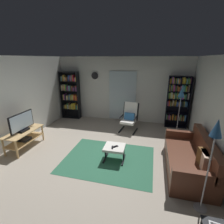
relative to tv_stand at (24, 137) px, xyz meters
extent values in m
plane|color=#A79C8C|center=(2.29, 0.10, -0.35)|extent=(7.02, 7.02, 0.00)
cube|color=silver|center=(2.29, 3.00, 0.95)|extent=(5.60, 0.06, 2.60)
cube|color=silver|center=(-0.41, 0.10, 0.95)|extent=(0.06, 6.00, 2.60)
cube|color=silver|center=(4.99, 0.10, 0.95)|extent=(0.06, 6.00, 2.60)
cube|color=silver|center=(2.34, 2.94, 0.70)|extent=(1.10, 0.01, 2.00)
cube|color=#2E674B|center=(2.54, 0.02, -0.34)|extent=(2.29, 1.80, 0.01)
cube|color=tan|center=(0.00, 0.00, 0.17)|extent=(0.52, 1.17, 0.02)
cube|color=tan|center=(0.00, 0.00, -0.11)|extent=(0.48, 1.11, 0.02)
cylinder|color=tan|center=(0.21, -0.53, -0.09)|extent=(0.05, 0.05, 0.51)
cylinder|color=tan|center=(0.21, 0.54, -0.09)|extent=(0.05, 0.05, 0.51)
cylinder|color=tan|center=(-0.21, -0.53, -0.09)|extent=(0.05, 0.05, 0.51)
cylinder|color=tan|center=(-0.21, 0.54, -0.09)|extent=(0.05, 0.05, 0.51)
cube|color=black|center=(0.00, -0.02, -0.06)|extent=(0.31, 0.28, 0.07)
cube|color=black|center=(0.00, 0.00, 0.21)|extent=(0.20, 0.32, 0.05)
cube|color=black|center=(0.00, 0.00, 0.48)|extent=(0.04, 0.86, 0.49)
cube|color=silver|center=(0.02, 0.00, 0.48)|extent=(0.01, 0.81, 0.44)
cube|color=black|center=(-0.28, 2.72, 0.66)|extent=(0.02, 0.30, 2.01)
cube|color=black|center=(0.50, 2.72, 0.66)|extent=(0.02, 0.30, 2.01)
cube|color=black|center=(0.11, 2.86, 0.66)|extent=(0.79, 0.02, 2.01)
cube|color=black|center=(0.11, 2.72, -0.33)|extent=(0.76, 0.28, 0.02)
cube|color=black|center=(0.11, 2.72, 0.05)|extent=(0.76, 0.28, 0.02)
cube|color=black|center=(0.11, 2.72, 0.46)|extent=(0.76, 0.28, 0.02)
cube|color=black|center=(0.11, 2.72, 0.86)|extent=(0.76, 0.28, 0.02)
cube|color=black|center=(0.11, 2.72, 1.26)|extent=(0.76, 0.28, 0.02)
cube|color=black|center=(0.11, 2.72, 1.65)|extent=(0.76, 0.28, 0.02)
cube|color=#252F2C|center=(-0.24, 2.73, 0.14)|extent=(0.03, 0.15, 0.16)
cube|color=olive|center=(-0.20, 2.73, 0.14)|extent=(0.04, 0.11, 0.15)
cube|color=brown|center=(-0.16, 2.72, 0.15)|extent=(0.03, 0.12, 0.18)
cube|color=gold|center=(-0.11, 2.70, 0.14)|extent=(0.03, 0.15, 0.16)
cube|color=#3D904A|center=(-0.07, 2.73, 0.18)|extent=(0.04, 0.13, 0.23)
cube|color=beige|center=(-0.02, 2.70, 0.15)|extent=(0.04, 0.16, 0.18)
cube|color=brown|center=(0.02, 2.72, 0.19)|extent=(0.02, 0.12, 0.27)
cube|color=#A18E3C|center=(0.06, 2.71, 0.14)|extent=(0.04, 0.16, 0.16)
cube|color=olive|center=(0.11, 2.72, 0.16)|extent=(0.04, 0.17, 0.20)
cube|color=gold|center=(0.16, 2.72, 0.19)|extent=(0.04, 0.16, 0.25)
cube|color=#345FA3|center=(0.21, 2.70, 0.14)|extent=(0.02, 0.14, 0.15)
cube|color=gold|center=(0.24, 2.70, 0.19)|extent=(0.03, 0.22, 0.26)
cube|color=gold|center=(0.28, 2.73, 0.20)|extent=(0.04, 0.16, 0.27)
cube|color=brown|center=(0.34, 2.73, 0.16)|extent=(0.04, 0.16, 0.20)
cube|color=#318941|center=(0.38, 2.70, 0.15)|extent=(0.03, 0.17, 0.18)
cube|color=#2F6BB9|center=(0.41, 2.70, 0.15)|extent=(0.03, 0.12, 0.18)
cube|color=gold|center=(0.45, 2.71, 0.19)|extent=(0.02, 0.20, 0.26)
cube|color=#24242E|center=(-0.24, 2.74, 0.58)|extent=(0.04, 0.18, 0.22)
cube|color=gold|center=(-0.18, 2.70, 0.57)|extent=(0.04, 0.16, 0.22)
cube|color=#9C3D9A|center=(-0.13, 2.70, 0.59)|extent=(0.03, 0.21, 0.25)
cube|color=#1C2F21|center=(-0.10, 2.71, 0.57)|extent=(0.02, 0.15, 0.21)
cube|color=olive|center=(-0.08, 2.73, 0.55)|extent=(0.03, 0.12, 0.17)
cube|color=#BEB0B5|center=(-0.04, 2.72, 0.56)|extent=(0.03, 0.19, 0.20)
cube|color=#A89035|center=(0.00, 2.71, 0.55)|extent=(0.03, 0.18, 0.17)
cube|color=#5B969F|center=(0.04, 2.72, 0.54)|extent=(0.02, 0.19, 0.15)
cube|color=#1B1B30|center=(0.07, 2.71, 0.54)|extent=(0.03, 0.17, 0.15)
cube|color=blue|center=(0.10, 2.71, 0.59)|extent=(0.02, 0.17, 0.26)
cube|color=olive|center=(0.14, 2.71, 0.58)|extent=(0.04, 0.21, 0.23)
cube|color=olive|center=(0.18, 2.71, 0.54)|extent=(0.02, 0.19, 0.15)
cube|color=beige|center=(0.22, 2.74, 0.57)|extent=(0.03, 0.19, 0.22)
cube|color=olive|center=(0.25, 2.71, 0.59)|extent=(0.02, 0.20, 0.25)
cube|color=orange|center=(0.28, 2.73, 0.56)|extent=(0.02, 0.16, 0.19)
cube|color=red|center=(0.32, 2.72, 0.59)|extent=(0.03, 0.21, 0.25)
cube|color=orange|center=(0.36, 2.72, 0.58)|extent=(0.04, 0.12, 0.24)
cube|color=orange|center=(0.40, 2.71, 0.55)|extent=(0.03, 0.20, 0.18)
cube|color=red|center=(0.44, 2.72, 0.55)|extent=(0.03, 0.17, 0.17)
cube|color=beige|center=(-0.24, 2.70, 0.99)|extent=(0.03, 0.16, 0.25)
cube|color=#9F983B|center=(-0.20, 2.70, 0.97)|extent=(0.03, 0.12, 0.21)
cube|color=beige|center=(-0.16, 2.73, 0.99)|extent=(0.02, 0.14, 0.25)
cube|color=#984582|center=(-0.13, 2.72, 0.98)|extent=(0.03, 0.17, 0.22)
cube|color=gold|center=(-0.10, 2.71, 0.99)|extent=(0.04, 0.14, 0.25)
cube|color=#447C44|center=(-0.04, 2.70, 1.00)|extent=(0.04, 0.18, 0.27)
cube|color=#23172E|center=(-0.01, 2.73, 0.97)|extent=(0.02, 0.13, 0.21)
cube|color=#9A348A|center=(0.03, 2.72, 0.96)|extent=(0.03, 0.15, 0.19)
cube|color=#5B95A0|center=(0.07, 2.73, 0.96)|extent=(0.04, 0.11, 0.19)
cube|color=#58939E|center=(0.12, 2.72, 0.98)|extent=(0.04, 0.21, 0.23)
cube|color=#944487|center=(0.17, 2.73, 0.98)|extent=(0.02, 0.18, 0.23)
cube|color=black|center=(0.20, 2.70, 0.99)|extent=(0.03, 0.19, 0.24)
cube|color=brown|center=(0.25, 2.72, 0.97)|extent=(0.04, 0.20, 0.21)
cube|color=#8C388D|center=(0.30, 2.70, 0.94)|extent=(0.04, 0.13, 0.15)
cube|color=#233031|center=(0.35, 2.73, 0.97)|extent=(0.04, 0.15, 0.22)
cube|color=red|center=(0.39, 2.72, 0.97)|extent=(0.03, 0.11, 0.21)
cube|color=#92489A|center=(0.43, 2.72, 0.95)|extent=(0.04, 0.23, 0.17)
cube|color=orange|center=(-0.24, 2.73, 1.36)|extent=(0.02, 0.14, 0.19)
cube|color=#5D9BA4|center=(-0.21, 2.72, 1.36)|extent=(0.03, 0.22, 0.19)
cube|color=brown|center=(-0.18, 2.73, 1.38)|extent=(0.03, 0.10, 0.22)
cube|color=gold|center=(-0.13, 2.72, 1.40)|extent=(0.03, 0.12, 0.25)
cube|color=#9E903A|center=(-0.10, 2.73, 1.38)|extent=(0.03, 0.16, 0.22)
cube|color=beige|center=(-0.06, 2.71, 1.35)|extent=(0.03, 0.16, 0.16)
cube|color=orange|center=(-0.01, 2.73, 1.35)|extent=(0.04, 0.12, 0.17)
cube|color=brown|center=(0.04, 2.74, 1.35)|extent=(0.04, 0.17, 0.15)
cube|color=#231F29|center=(0.08, 2.70, 1.35)|extent=(0.04, 0.15, 0.16)
cube|color=#3359B7|center=(0.12, 2.73, 1.39)|extent=(0.02, 0.18, 0.25)
cube|color=#2C242B|center=(0.16, 2.74, 1.35)|extent=(0.04, 0.18, 0.17)
cube|color=#8D499A|center=(0.21, 2.73, 1.38)|extent=(0.04, 0.21, 0.23)
cube|color=#2E8043|center=(0.24, 2.73, 1.39)|extent=(0.02, 0.18, 0.24)
cube|color=brown|center=(0.28, 2.71, 1.40)|extent=(0.04, 0.16, 0.26)
cube|color=red|center=(0.33, 2.71, 1.40)|extent=(0.04, 0.20, 0.26)
cube|color=orange|center=(0.37, 2.71, 1.35)|extent=(0.03, 0.10, 0.16)
cube|color=purple|center=(0.42, 2.71, 1.35)|extent=(0.03, 0.22, 0.15)
cube|color=gold|center=(0.45, 2.70, 1.36)|extent=(0.03, 0.22, 0.18)
cube|color=black|center=(4.08, 2.75, 0.62)|extent=(0.02, 0.30, 1.93)
cube|color=black|center=(4.85, 2.75, 0.62)|extent=(0.02, 0.30, 1.93)
cube|color=black|center=(4.47, 2.89, 0.62)|extent=(0.79, 0.02, 1.93)
cube|color=black|center=(4.47, 2.75, -0.33)|extent=(0.76, 0.28, 0.02)
cube|color=black|center=(4.47, 2.75, -0.07)|extent=(0.76, 0.28, 0.02)
cube|color=black|center=(4.47, 2.75, 0.20)|extent=(0.76, 0.28, 0.02)
cube|color=black|center=(4.47, 2.75, 0.48)|extent=(0.76, 0.28, 0.02)
cube|color=black|center=(4.47, 2.75, 0.75)|extent=(0.76, 0.28, 0.02)
cube|color=black|center=(4.47, 2.75, 1.03)|extent=(0.76, 0.28, 0.02)
cube|color=black|center=(4.47, 2.75, 1.30)|extent=(0.76, 0.28, 0.02)
cube|color=black|center=(4.47, 2.75, 1.56)|extent=(0.76, 0.28, 0.02)
cube|color=teal|center=(4.12, 2.76, 0.03)|extent=(0.04, 0.15, 0.19)
cube|color=brown|center=(4.17, 2.76, 0.02)|extent=(0.04, 0.17, 0.18)
cube|color=#9D3F99|center=(4.22, 2.73, 0.03)|extent=(0.04, 0.17, 0.20)
cube|color=orange|center=(4.26, 2.73, 0.01)|extent=(0.03, 0.20, 0.16)
cube|color=black|center=(4.30, 2.76, 0.03)|extent=(0.03, 0.13, 0.18)
cube|color=orange|center=(4.35, 2.76, 0.05)|extent=(0.03, 0.23, 0.23)
cube|color=#252F30|center=(4.40, 2.75, 0.03)|extent=(0.04, 0.15, 0.19)
cube|color=gold|center=(4.44, 2.75, 0.02)|extent=(0.03, 0.19, 0.16)
cube|color=#CB3737|center=(4.48, 2.75, 0.02)|extent=(0.03, 0.11, 0.17)
cube|color=#2D2820|center=(4.52, 2.73, 0.05)|extent=(0.03, 0.23, 0.23)
cube|color=#943D98|center=(4.56, 2.76, 0.01)|extent=(0.02, 0.12, 0.15)
cube|color=beige|center=(4.59, 2.73, 0.01)|extent=(0.03, 0.14, 0.15)
cube|color=#3E8C4E|center=(4.64, 2.75, 0.04)|extent=(0.03, 0.21, 0.22)
cube|color=red|center=(4.67, 2.76, 0.01)|extent=(0.02, 0.20, 0.15)
cube|color=#2A2E22|center=(4.70, 2.73, 0.05)|extent=(0.03, 0.17, 0.24)
cube|color=gold|center=(4.73, 2.74, 0.02)|extent=(0.02, 0.18, 0.17)
cube|color=#356AA6|center=(4.78, 2.75, 0.05)|extent=(0.04, 0.23, 0.24)
cube|color=#8A478C|center=(4.12, 2.73, 0.56)|extent=(0.04, 0.14, 0.15)
cube|color=red|center=(4.17, 2.74, 0.58)|extent=(0.04, 0.19, 0.19)
cube|color=#418445|center=(4.21, 2.73, 0.57)|extent=(0.02, 0.22, 0.17)
cube|color=brown|center=(4.25, 2.73, 0.58)|extent=(0.03, 0.22, 0.18)
cube|color=beige|center=(4.30, 2.74, 0.59)|extent=(0.04, 0.12, 0.21)
cube|color=brown|center=(4.34, 2.76, 0.58)|extent=(0.02, 0.21, 0.19)
cube|color=gold|center=(4.37, 2.76, 0.58)|extent=(0.02, 0.13, 0.18)
cube|color=#AA8728|center=(4.40, 2.76, 0.60)|extent=(0.02, 0.15, 0.23)
cube|color=#3E5FA7|center=(4.43, 2.74, 0.56)|extent=(0.02, 0.22, 0.16)
cube|color=#3A56AD|center=(4.47, 2.74, 0.57)|extent=(0.04, 0.19, 0.17)
cube|color=brown|center=(4.51, 2.74, 0.57)|extent=(0.04, 0.24, 0.18)
cube|color=#395CA9|center=(4.56, 2.75, 0.57)|extent=(0.04, 0.23, 0.18)
cube|color=black|center=(4.61, 2.73, 0.59)|extent=(0.04, 0.16, 0.20)
cube|color=#25301C|center=(4.66, 2.73, 0.59)|extent=(0.04, 0.20, 0.21)
cube|color=gold|center=(4.69, 2.75, 0.58)|extent=(0.02, 0.15, 0.20)
cube|color=teal|center=(4.72, 2.74, 0.58)|extent=(0.04, 0.18, 0.20)
cube|color=#2E6CAF|center=(4.78, 2.75, 0.58)|extent=(0.04, 0.16, 0.18)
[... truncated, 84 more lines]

